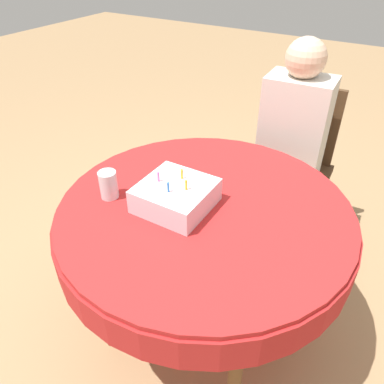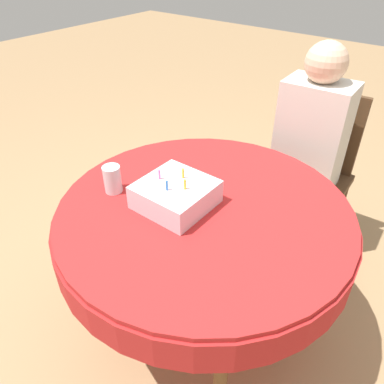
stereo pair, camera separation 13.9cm
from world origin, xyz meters
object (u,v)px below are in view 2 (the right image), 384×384
(birthday_cake, at_px, (176,194))
(chair, at_px, (308,169))
(drinking_glass, at_px, (112,179))
(person, at_px, (309,140))

(birthday_cake, bearing_deg, chair, 80.17)
(chair, distance_m, birthday_cake, 1.00)
(chair, height_order, birthday_cake, chair)
(chair, xyz_separation_m, birthday_cake, (-0.16, -0.95, 0.29))
(chair, bearing_deg, drinking_glass, -115.11)
(person, bearing_deg, chair, 90.00)
(person, relative_size, birthday_cake, 4.63)
(chair, xyz_separation_m, person, (0.01, -0.10, 0.22))
(drinking_glass, bearing_deg, birthday_cake, 18.26)
(chair, height_order, person, person)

